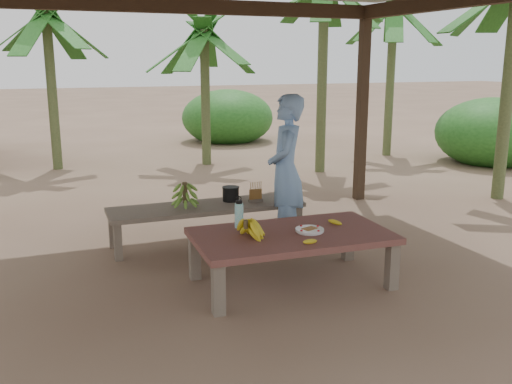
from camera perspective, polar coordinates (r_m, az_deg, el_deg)
name	(u,v)px	position (r m, az deg, el deg)	size (l,w,h in m)	color
ground	(235,276)	(5.60, -2.12, -8.41)	(80.00, 80.00, 0.00)	brown
work_table	(291,239)	(5.29, 3.57, -4.75)	(1.84, 1.07, 0.50)	brown
bench	(207,210)	(6.48, -4.93, -1.78)	(2.21, 0.63, 0.45)	brown
ripe_banana_bunch	(246,228)	(5.06, -1.02, -3.66)	(0.31, 0.26, 0.19)	yellow
plate	(310,230)	(5.29, 5.39, -3.82)	(0.27, 0.27, 0.04)	white
loose_banana_front	(310,242)	(4.96, 5.42, -4.96)	(0.04, 0.17, 0.04)	yellow
loose_banana_side	(335,222)	(5.56, 7.91, -3.00)	(0.04, 0.15, 0.04)	yellow
water_flask	(239,214)	(5.38, -1.71, -2.26)	(0.08, 0.08, 0.31)	#42CBCF
green_banana_stalk	(185,194)	(6.37, -7.11, -0.20)	(0.26, 0.26, 0.30)	#598C2D
cooking_pot	(231,194)	(6.62, -2.54, -0.22)	(0.19, 0.19, 0.16)	black
skewer_rack	(255,192)	(6.56, -0.05, 0.04)	(0.18, 0.08, 0.24)	#A57F47
woman	(286,171)	(6.35, 3.00, 2.13)	(0.62, 0.41, 1.69)	#6B94CB
banana_plant_n	(204,45)	(11.35, -5.18, 14.48)	(1.80, 1.80, 2.82)	#596638
banana_plant_nw	(47,28)	(11.45, -20.18, 15.16)	(1.80, 1.80, 3.11)	#596638
banana_plant_far	(393,18)	(12.78, 13.59, 16.52)	(1.80, 1.80, 3.39)	#596638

